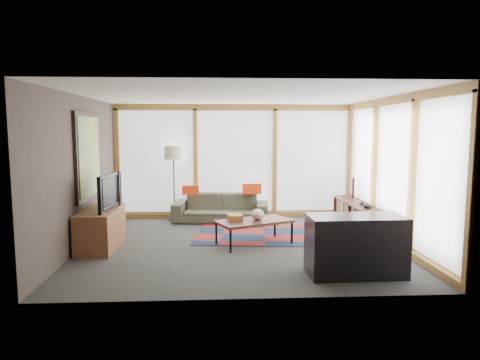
{
  "coord_description": "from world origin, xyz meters",
  "views": [
    {
      "loc": [
        -0.43,
        -7.42,
        2.01
      ],
      "look_at": [
        0.0,
        0.4,
        1.1
      ],
      "focal_mm": 32.0,
      "sensor_mm": 36.0,
      "label": 1
    }
  ],
  "objects": [
    {
      "name": "vase",
      "position": [
        0.29,
        0.0,
        0.53
      ],
      "size": [
        0.25,
        0.25,
        0.2
      ],
      "primitive_type": "ellipsoid",
      "rotation": [
        0.0,
        0.0,
        -0.12
      ],
      "color": "beige",
      "rests_on": "coffee_table"
    },
    {
      "name": "bookshelf",
      "position": [
        2.43,
        1.01,
        0.27
      ],
      "size": [
        0.39,
        2.17,
        0.54
      ],
      "primitive_type": null,
      "color": "#351C14",
      "rests_on": "ground"
    },
    {
      "name": "room_envelope",
      "position": [
        0.49,
        0.56,
        1.54
      ],
      "size": [
        5.52,
        5.02,
        2.62
      ],
      "color": "#3D352E",
      "rests_on": "ground"
    },
    {
      "name": "coffee_table",
      "position": [
        0.23,
        -0.03,
        0.22
      ],
      "size": [
        1.45,
        1.13,
        0.43
      ],
      "primitive_type": null,
      "rotation": [
        0.0,
        0.0,
        0.43
      ],
      "color": "#351C14",
      "rests_on": "ground"
    },
    {
      "name": "pillow_right",
      "position": [
        0.35,
        1.93,
        0.72
      ],
      "size": [
        0.43,
        0.17,
        0.23
      ],
      "primitive_type": "cube",
      "rotation": [
        0.0,
        0.0,
        0.1
      ],
      "color": "red",
      "rests_on": "sofa"
    },
    {
      "name": "sofa",
      "position": [
        -0.35,
        1.93,
        0.3
      ],
      "size": [
        2.16,
        1.04,
        0.61
      ],
      "primitive_type": "imported",
      "rotation": [
        0.0,
        0.0,
        -0.11
      ],
      "color": "#343627",
      "rests_on": "ground"
    },
    {
      "name": "bar_counter",
      "position": [
        1.5,
        -1.72,
        0.42
      ],
      "size": [
        1.33,
        0.64,
        0.84
      ],
      "primitive_type": "cube",
      "rotation": [
        0.0,
        0.0,
        0.02
      ],
      "color": "black",
      "rests_on": "ground"
    },
    {
      "name": "tv_console",
      "position": [
        -2.42,
        -0.1,
        0.33
      ],
      "size": [
        0.56,
        1.34,
        0.67
      ],
      "primitive_type": "cube",
      "color": "brown",
      "rests_on": "ground"
    },
    {
      "name": "pillow_left",
      "position": [
        -1.01,
        1.9,
        0.71
      ],
      "size": [
        0.37,
        0.14,
        0.2
      ],
      "primitive_type": "cube",
      "rotation": [
        0.0,
        0.0,
        0.08
      ],
      "color": "red",
      "rests_on": "sofa"
    },
    {
      "name": "ground",
      "position": [
        0.0,
        0.0,
        0.0
      ],
      "size": [
        5.5,
        5.5,
        0.0
      ],
      "primitive_type": "plane",
      "color": "#2A2927",
      "rests_on": "ground"
    },
    {
      "name": "floor_lamp",
      "position": [
        -1.38,
        2.11,
        0.83
      ],
      "size": [
        0.42,
        0.42,
        1.67
      ],
      "primitive_type": null,
      "color": "black",
      "rests_on": "ground"
    },
    {
      "name": "bowl_b",
      "position": [
        2.46,
        0.76,
        0.58
      ],
      "size": [
        0.17,
        0.17,
        0.07
      ],
      "primitive_type": "ellipsoid",
      "rotation": [
        0.0,
        0.0,
        0.18
      ],
      "color": "black",
      "rests_on": "bookshelf"
    },
    {
      "name": "shelf_picture",
      "position": [
        2.58,
        1.78,
        0.76
      ],
      "size": [
        0.12,
        0.33,
        0.43
      ],
      "primitive_type": "cube",
      "rotation": [
        0.0,
        0.0,
        -0.26
      ],
      "color": "black",
      "rests_on": "bookshelf"
    },
    {
      "name": "bowl_a",
      "position": [
        2.43,
        0.42,
        0.59
      ],
      "size": [
        0.21,
        0.21,
        0.09
      ],
      "primitive_type": "ellipsoid",
      "rotation": [
        0.0,
        0.0,
        0.19
      ],
      "color": "black",
      "rests_on": "bookshelf"
    },
    {
      "name": "television",
      "position": [
        -2.35,
        -0.11,
        0.98
      ],
      "size": [
        0.23,
        1.07,
        0.61
      ],
      "primitive_type": "imported",
      "rotation": [
        0.0,
        0.0,
        1.48
      ],
      "color": "black",
      "rests_on": "tv_console"
    },
    {
      "name": "rug",
      "position": [
        0.49,
        0.63,
        0.01
      ],
      "size": [
        2.79,
        1.95,
        0.01
      ],
      "primitive_type": "cube",
      "rotation": [
        0.0,
        0.0,
        -0.1
      ],
      "color": "maroon",
      "rests_on": "ground"
    },
    {
      "name": "book_stack",
      "position": [
        -0.11,
        -0.0,
        0.48
      ],
      "size": [
        0.29,
        0.34,
        0.1
      ],
      "primitive_type": "cube",
      "rotation": [
        0.0,
        0.0,
        0.15
      ],
      "color": "brown",
      "rests_on": "coffee_table"
    }
  ]
}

